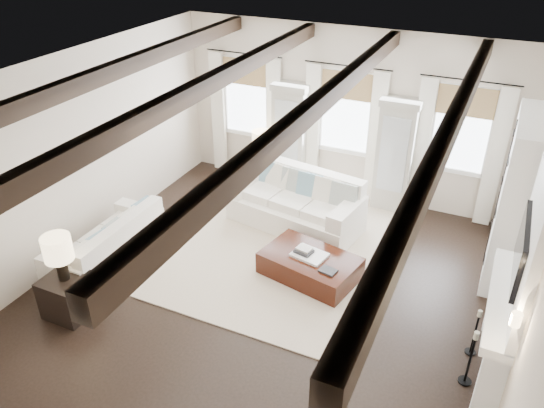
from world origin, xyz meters
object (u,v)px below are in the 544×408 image
at_px(side_table_back, 262,177).
at_px(sofa_back, 297,204).
at_px(side_table_front, 69,295).
at_px(sofa_left, 110,247).
at_px(ottoman, 310,266).

bearing_deg(side_table_back, sofa_back, -36.78).
bearing_deg(side_table_back, side_table_front, -101.56).
bearing_deg(side_table_back, sofa_left, -108.94).
height_order(ottoman, side_table_back, side_table_back).
distance_m(sofa_back, side_table_back, 1.36).
bearing_deg(sofa_left, side_table_back, 71.06).
bearing_deg(side_table_front, side_table_back, 78.44).
distance_m(sofa_left, side_table_front, 1.15).
height_order(side_table_front, side_table_back, side_table_back).
height_order(sofa_left, side_table_back, sofa_left).
bearing_deg(side_table_front, ottoman, 38.57).
xyz_separation_m(ottoman, side_table_front, (-2.74, -2.18, 0.11)).
relative_size(sofa_back, side_table_back, 3.85).
relative_size(sofa_back, side_table_front, 4.10).
distance_m(ottoman, side_table_back, 2.84).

